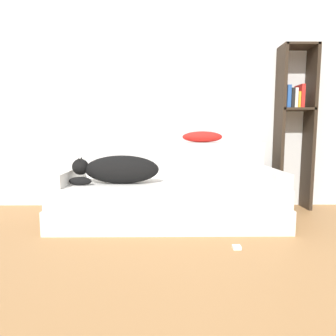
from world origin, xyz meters
name	(u,v)px	position (x,y,z in m)	size (l,w,h in m)	color
wall_back	(184,90)	(0.00, 2.39, 1.35)	(8.09, 0.06, 2.70)	silver
couch	(168,202)	(-0.19, 1.73, 0.19)	(2.12, 0.95, 0.38)	silver
couch_backrest	(167,159)	(-0.19, 2.13, 0.57)	(2.08, 0.15, 0.37)	silver
couch_arm_left	(66,176)	(-1.18, 1.72, 0.45)	(0.15, 0.76, 0.12)	silver
couch_arm_right	(269,176)	(0.80, 1.72, 0.45)	(0.15, 0.76, 0.12)	silver
dog	(118,169)	(-0.66, 1.65, 0.52)	(0.82, 0.25, 0.27)	black
laptop	(182,183)	(-0.06, 1.62, 0.39)	(0.34, 0.30, 0.02)	silver
throw_pillow	(202,137)	(0.19, 2.12, 0.82)	(0.43, 0.22, 0.12)	red
bookshelf	(294,119)	(1.22, 2.21, 1.01)	(0.38, 0.26, 1.80)	#2D2319
power_adapter	(237,247)	(0.32, 1.00, 0.01)	(0.06, 0.06, 0.02)	white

